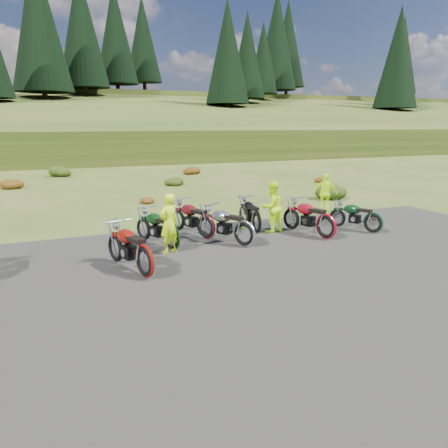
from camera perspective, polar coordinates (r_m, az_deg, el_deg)
name	(u,v)px	position (r m, az deg, el deg)	size (l,w,h in m)	color
ground	(240,258)	(11.81, 2.05, -4.49)	(300.00, 300.00, 0.00)	#3A4A18
gravel_pad	(277,282)	(10.14, 6.90, -7.57)	(20.00, 12.00, 0.04)	black
hill_slope	(76,152)	(60.49, -18.76, 8.88)	(300.00, 46.00, 3.00)	#2E4115
hill_plateau	(55,139)	(120.34, -21.19, 10.36)	(300.00, 90.00, 9.17)	#2E4115
conifer_22	(38,21)	(67.53, -23.09, 23.25)	(7.92, 7.92, 20.00)	black
conifer_23	(81,28)	(73.94, -18.15, 23.17)	(7.48, 7.48, 19.00)	black
conifer_24	(115,34)	(80.74, -14.03, 22.98)	(7.04, 7.04, 18.00)	black
conifer_25	(143,39)	(87.81, -10.56, 22.62)	(6.60, 6.60, 17.00)	black
conifer_26	(227,52)	(65.32, 0.46, 21.56)	(6.16, 6.16, 16.00)	black
conifer_27	(247,55)	(73.30, 3.06, 21.14)	(5.72, 5.72, 15.00)	black
conifer_28	(263,58)	(81.39, 5.13, 20.78)	(5.28, 5.28, 14.00)	black
conifer_29	(277,41)	(90.09, 6.88, 22.68)	(7.92, 7.92, 20.00)	black
conifer_30	(287,44)	(98.30, 8.29, 22.22)	(7.48, 7.48, 19.00)	black
conifer_31	(398,57)	(81.33, 21.80, 19.55)	(7.04, 7.04, 18.00)	black
conifer_32	(399,60)	(89.83, 21.90, 19.27)	(6.60, 6.60, 17.00)	black
conifer_33	(400,62)	(98.34, 21.97, 19.04)	(6.16, 6.16, 16.00)	black
conifer_34	(400,64)	(106.84, 22.04, 18.85)	(5.72, 5.72, 15.00)	black
conifer_35	(401,65)	(115.35, 22.10, 18.68)	(5.28, 5.28, 14.00)	black
conifer_36	(402,56)	(124.17, 22.25, 19.69)	(7.92, 7.92, 20.00)	black
shrub_2	(12,182)	(27.01, -26.01, 4.91)	(1.30, 1.30, 0.77)	#69290D
shrub_3	(61,170)	(32.27, -20.48, 6.64)	(1.56, 1.56, 0.92)	#1D340D
shrub_4	(146,199)	(20.16, -10.19, 3.27)	(0.77, 0.77, 0.45)	#69290D
shrub_5	(173,180)	(25.95, -6.62, 5.68)	(1.03, 1.03, 0.61)	#1D340D
shrub_6	(191,169)	(31.84, -4.34, 7.19)	(1.30, 1.30, 0.77)	#69290D
shrub_7	(332,189)	(21.92, 13.94, 4.47)	(1.56, 1.56, 0.92)	#1D340D
shrub_8	(318,179)	(27.89, 12.17, 5.81)	(0.77, 0.77, 0.45)	#69290D
motorcycle_1	(146,279)	(10.46, -10.22, -7.02)	(2.26, 0.75, 1.18)	maroon
motorcycle_2	(172,251)	(12.58, -6.80, -3.49)	(2.14, 0.71, 1.12)	black
motorcycle_3	(244,247)	(12.84, 2.63, -3.06)	(2.21, 0.74, 1.16)	#9D9DA1
motorcycle_4	(207,240)	(13.67, -2.30, -2.07)	(2.21, 0.74, 1.16)	#520D11
motorcycle_5	(257,234)	(14.46, 4.28, -1.26)	(2.06, 0.69, 1.08)	black
motorcycle_6	(325,240)	(14.04, 13.10, -2.00)	(2.25, 0.75, 1.18)	maroon
motorcycle_7	(372,234)	(15.23, 18.80, -1.20)	(1.93, 0.64, 1.01)	black
person_middle	(169,224)	(12.13, -7.21, -0.05)	(0.61, 0.40, 1.67)	#BDEF0C
person_right_a	(272,208)	(14.48, 6.25, 2.13)	(0.82, 0.64, 1.69)	#BDEF0C
person_right_b	(325,194)	(17.91, 13.09, 3.81)	(0.94, 0.39, 1.61)	#BDEF0C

